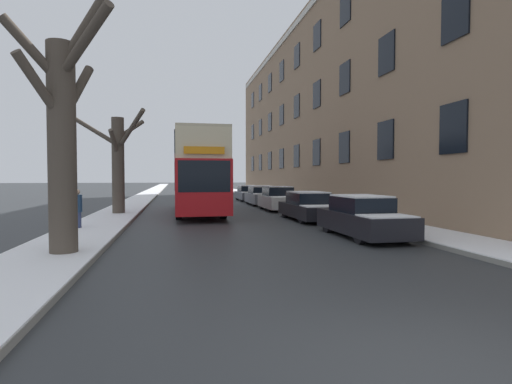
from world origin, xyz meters
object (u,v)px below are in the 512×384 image
(parked_car_3, at_px, (261,196))
(pedestrian_left_sidewalk, at_px, (77,209))
(bare_tree_left_0, at_px, (63,133))
(bare_tree_left_1, at_px, (118,161))
(parked_car_0, at_px, (363,218))
(parked_car_1, at_px, (309,207))
(parked_car_2, at_px, (278,199))
(parked_car_4, at_px, (248,194))
(double_decker_bus, at_px, (197,170))

(parked_car_3, distance_m, pedestrian_left_sidewalk, 16.25)
(bare_tree_left_0, relative_size, bare_tree_left_1, 1.31)
(bare_tree_left_0, height_order, bare_tree_left_1, bare_tree_left_0)
(parked_car_3, relative_size, pedestrian_left_sidewalk, 2.61)
(parked_car_0, distance_m, parked_car_1, 5.59)
(parked_car_0, bearing_deg, bare_tree_left_0, -167.96)
(parked_car_2, height_order, parked_car_4, parked_car_2)
(parked_car_4, height_order, pedestrian_left_sidewalk, pedestrian_left_sidewalk)
(bare_tree_left_0, distance_m, parked_car_0, 9.51)
(bare_tree_left_0, relative_size, parked_car_0, 1.62)
(double_decker_bus, bearing_deg, parked_car_1, -44.33)
(parked_car_0, distance_m, parked_car_4, 21.89)
(parked_car_2, bearing_deg, bare_tree_left_0, -124.07)
(parked_car_1, distance_m, pedestrian_left_sidewalk, 10.12)
(parked_car_0, relative_size, parked_car_3, 1.04)
(bare_tree_left_0, distance_m, double_decker_bus, 13.05)
(bare_tree_left_0, relative_size, parked_car_4, 1.62)
(parked_car_3, relative_size, parked_car_4, 0.96)
(parked_car_3, bearing_deg, parked_car_1, -90.00)
(bare_tree_left_0, distance_m, parked_car_1, 11.97)
(parked_car_3, bearing_deg, double_decker_bus, -131.21)
(bare_tree_left_0, distance_m, parked_car_2, 16.22)
(bare_tree_left_1, relative_size, parked_car_3, 1.29)
(parked_car_4, bearing_deg, parked_car_1, -90.00)
(bare_tree_left_0, bearing_deg, parked_car_1, 39.88)
(double_decker_bus, bearing_deg, parked_car_4, 66.18)
(parked_car_1, distance_m, parked_car_2, 5.78)
(bare_tree_left_1, bearing_deg, parked_car_2, 11.49)
(bare_tree_left_1, xyz_separation_m, pedestrian_left_sidewalk, (-0.66, -6.17, -2.03))
(parked_car_2, xyz_separation_m, pedestrian_left_sidewalk, (-9.87, -8.04, 0.19))
(parked_car_2, xyz_separation_m, parked_car_4, (0.00, 10.52, -0.06))
(double_decker_bus, bearing_deg, parked_car_3, 48.79)
(parked_car_1, xyz_separation_m, parked_car_4, (0.00, 16.30, 0.00))
(bare_tree_left_1, xyz_separation_m, parked_car_1, (9.21, -3.91, -2.28))
(bare_tree_left_0, distance_m, parked_car_4, 25.56)
(double_decker_bus, distance_m, parked_car_3, 7.84)
(pedestrian_left_sidewalk, bearing_deg, parked_car_3, 88.39)
(bare_tree_left_1, bearing_deg, parked_car_1, -22.99)
(double_decker_bus, height_order, parked_car_2, double_decker_bus)
(double_decker_bus, bearing_deg, bare_tree_left_0, -107.67)
(parked_car_2, distance_m, parked_car_3, 4.87)
(double_decker_bus, relative_size, parked_car_1, 2.51)
(parked_car_2, bearing_deg, parked_car_3, 90.00)
(bare_tree_left_1, height_order, parked_car_3, bare_tree_left_1)
(parked_car_2, distance_m, pedestrian_left_sidewalk, 12.73)
(parked_car_0, relative_size, parked_car_1, 0.95)
(parked_car_2, relative_size, parked_car_3, 0.94)
(parked_car_4, bearing_deg, bare_tree_left_0, -110.67)
(bare_tree_left_0, distance_m, parked_car_3, 20.40)
(bare_tree_left_1, xyz_separation_m, parked_car_4, (9.21, 12.39, -2.28))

